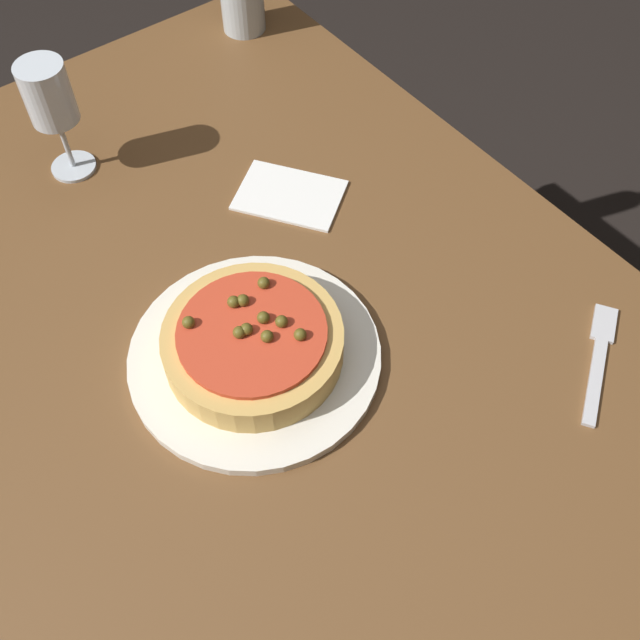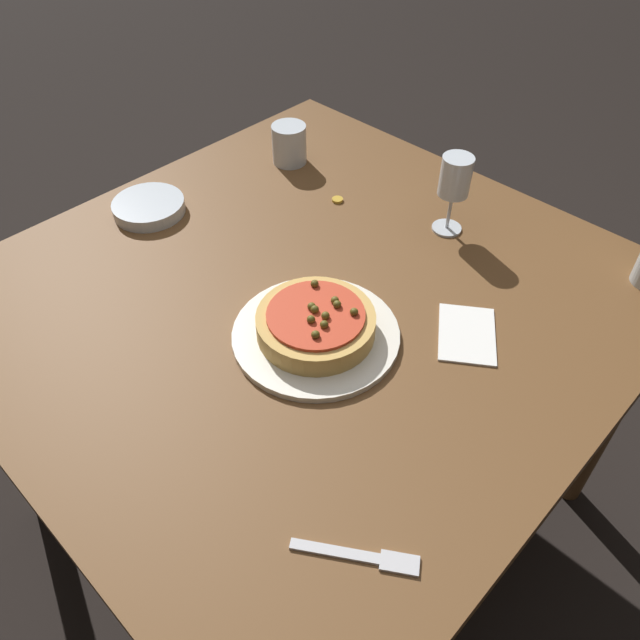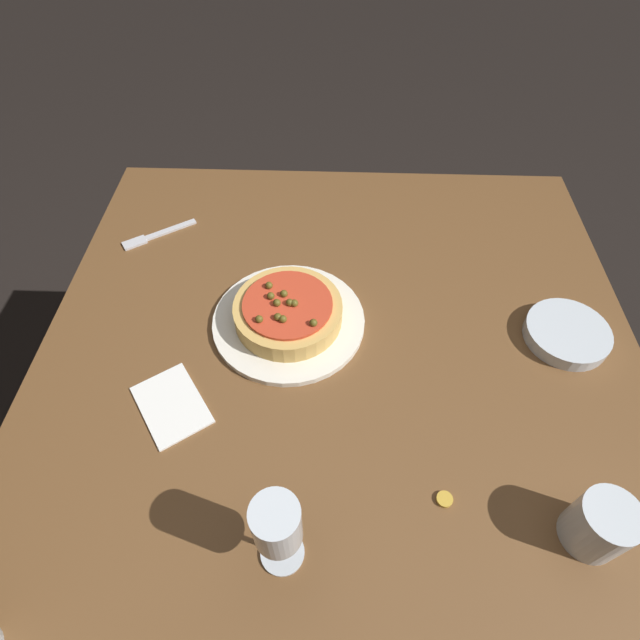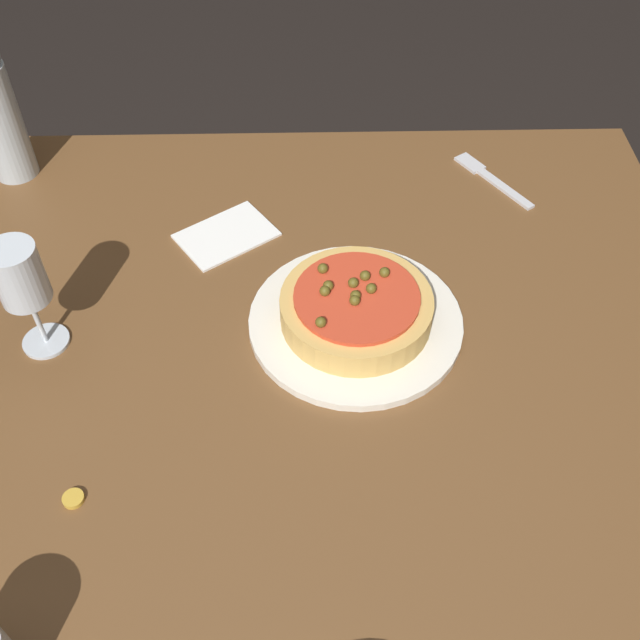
% 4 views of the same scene
% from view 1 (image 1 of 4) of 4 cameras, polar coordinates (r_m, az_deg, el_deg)
% --- Properties ---
extents(ground_plane, '(14.00, 14.00, 0.00)m').
position_cam_1_polar(ground_plane, '(1.54, -7.54, -17.94)').
color(ground_plane, black).
extents(dining_table, '(1.12, 1.09, 0.74)m').
position_cam_1_polar(dining_table, '(0.94, -11.84, -5.93)').
color(dining_table, brown).
rests_on(dining_table, ground_plane).
extents(dinner_plate, '(0.28, 0.28, 0.01)m').
position_cam_1_polar(dinner_plate, '(0.84, -4.98, -2.75)').
color(dinner_plate, white).
rests_on(dinner_plate, dining_table).
extents(pizza, '(0.20, 0.20, 0.06)m').
position_cam_1_polar(pizza, '(0.82, -5.12, -1.70)').
color(pizza, tan).
rests_on(pizza, dinner_plate).
extents(wine_glass, '(0.06, 0.06, 0.16)m').
position_cam_1_polar(wine_glass, '(1.02, -19.93, 15.60)').
color(wine_glass, silver).
rests_on(wine_glass, dining_table).
extents(fork, '(0.11, 0.15, 0.00)m').
position_cam_1_polar(fork, '(0.90, 20.50, -2.53)').
color(fork, silver).
rests_on(fork, dining_table).
extents(paper_napkin, '(0.17, 0.16, 0.00)m').
position_cam_1_polar(paper_napkin, '(1.00, -2.33, 9.49)').
color(paper_napkin, white).
rests_on(paper_napkin, dining_table).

